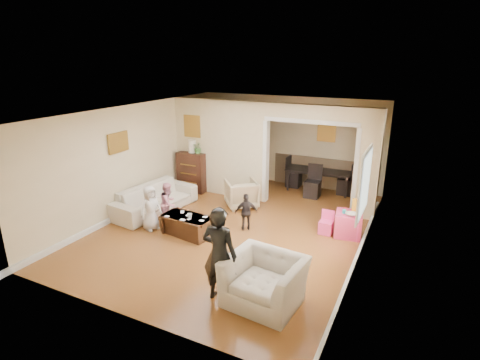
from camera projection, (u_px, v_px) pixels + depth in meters
The scene contains 27 objects.
floor at pixel (236, 226), 8.57m from camera, with size 7.00×7.00×0.00m, color #995C27.
partition_left at pixel (221, 148), 10.28m from camera, with size 2.75×0.18×2.60m, color beige.
partition_right at pixel (367, 165), 8.66m from camera, with size 0.55×0.18×2.60m, color beige.
partition_header at pixel (312, 112), 8.89m from camera, with size 2.22×0.18×0.35m, color beige.
window_pane at pixel (365, 184), 6.60m from camera, with size 0.03×0.95×1.10m, color white.
framed_art_partition at pixel (192, 126), 10.37m from camera, with size 0.45×0.03×0.55m, color brown.
framed_art_sofa_wall at pixel (118, 142), 8.63m from camera, with size 0.03×0.55×0.40m, color brown.
framed_art_alcove at pixel (327, 131), 10.52m from camera, with size 0.45×0.03×0.55m, color brown.
sofa at pixel (155, 199), 9.34m from camera, with size 2.23×0.87×0.65m, color beige.
armchair_back at pixel (241, 194), 9.61m from camera, with size 0.75×0.77×0.70m, color tan.
armchair_front at pixel (264, 281), 5.82m from camera, with size 1.15×1.00×0.75m, color beige.
dresser at pixel (193, 172), 10.73m from camera, with size 0.81×0.46×1.12m, color black.
table_lamp at pixel (192, 146), 10.50m from camera, with size 0.22×0.22×0.36m, color beige.
potted_plant at pixel (198, 147), 10.42m from camera, with size 0.30×0.26×0.33m, color #477835.
coffee_table at pixel (187, 225), 8.15m from camera, with size 1.10×0.55×0.41m, color #381E12.
coffee_cup at pixel (190, 216), 7.98m from camera, with size 0.10×0.10×0.09m, color white.
play_table at pixel (348, 224), 8.06m from camera, with size 0.54×0.54×0.52m, color #E13B70.
cereal_box at pixel (357, 206), 7.97m from camera, with size 0.20×0.07×0.30m, color yellow.
cyan_cup at pixel (344, 211), 7.97m from camera, with size 0.08×0.08×0.08m, color #28C2C8.
toy_block at pixel (345, 209), 8.12m from camera, with size 0.08×0.06×0.05m, color red.
play_bowl at pixel (351, 214), 7.85m from camera, with size 0.23×0.23×0.06m, color silver.
dining_table at pixel (319, 180), 10.82m from camera, with size 1.80×1.00×0.63m, color black.
adult_person at pixel (219, 255), 5.77m from camera, with size 0.57×0.38×1.57m, color black.
child_kneel_a at pixel (151, 208), 8.28m from camera, with size 0.49×0.32×1.00m, color silver.
child_kneel_b at pixel (169, 203), 8.61m from camera, with size 0.47×0.37×0.97m, color #CA7E92.
child_toddler at pixel (246, 212), 8.28m from camera, with size 0.49×0.21×0.84m, color black.
craft_papers at pixel (187, 217), 8.07m from camera, with size 0.89×0.48×0.00m.
Camera 1 is at (3.52, -6.98, 3.66)m, focal length 28.30 mm.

